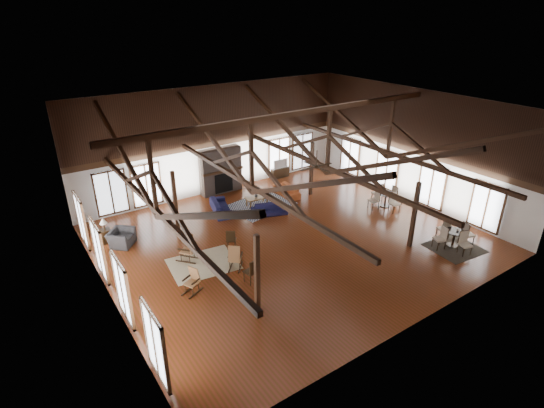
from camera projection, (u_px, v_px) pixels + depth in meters
floor at (290, 239)px, 19.44m from camera, size 16.00×16.00×0.00m
ceiling at (293, 108)px, 16.93m from camera, size 16.00×14.00×0.02m
wall_back at (216, 140)px, 23.45m from camera, size 16.00×0.02×6.00m
wall_front at (428, 246)px, 12.93m from camera, size 16.00×0.02×6.00m
wall_left at (99, 227)px, 14.11m from camera, size 0.02×14.00×6.00m
wall_right at (414, 147)px, 22.27m from camera, size 0.02×14.00×6.00m
roof_truss at (292, 155)px, 17.76m from camera, size 15.60×14.07×3.14m
post_grid at (291, 209)px, 18.80m from camera, size 8.16×7.16×3.05m
fireplace at (221, 171)px, 23.92m from camera, size 2.50×0.69×2.60m
ceiling_fan at (316, 166)px, 17.38m from camera, size 1.60×1.60×0.75m
sofa_navy_front at (269, 210)px, 21.67m from camera, size 1.93×1.25×0.53m
sofa_navy_left at (221, 207)px, 21.90m from camera, size 2.23×1.35×0.61m
sofa_orange at (286, 191)px, 23.90m from camera, size 1.95×0.90×0.55m
coffee_table at (257, 198)px, 22.60m from camera, size 1.29×0.74×0.47m
vase at (256, 195)px, 22.56m from camera, size 0.19×0.19×0.18m
armchair at (121, 238)px, 18.80m from camera, size 1.43×1.44×0.71m
side_table_lamp at (105, 233)px, 19.00m from camera, size 0.47×0.47×1.21m
rocking_chair_a at (189, 249)px, 17.54m from camera, size 0.95×1.00×1.17m
rocking_chair_b at (235, 258)px, 16.99m from camera, size 0.90×0.93×1.09m
rocking_chair_c at (193, 280)px, 15.66m from camera, size 0.89×0.71×1.01m
side_chair_a at (231, 238)px, 18.38m from camera, size 0.56×0.56×0.94m
side_chair_b at (252, 270)px, 16.07m from camera, size 0.52×0.52×1.03m
cafe_table_near at (454, 236)px, 18.67m from camera, size 2.00×2.00×1.02m
cafe_table_far at (386, 197)px, 22.44m from camera, size 2.04×2.04×1.04m
cup_near at (458, 230)px, 18.55m from camera, size 0.14×0.14×0.09m
cup_far at (389, 193)px, 22.31m from camera, size 0.13×0.13×0.09m
tv_console at (280, 172)px, 26.50m from camera, size 1.19×0.45×0.59m
television at (280, 163)px, 26.26m from camera, size 1.01×0.14×0.58m
rug_tan at (203, 264)px, 17.52m from camera, size 2.94×2.44×0.01m
rug_navy at (260, 205)px, 22.77m from camera, size 3.70×3.02×0.01m
rug_dark at (454, 248)px, 18.69m from camera, size 2.32×2.14×0.01m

